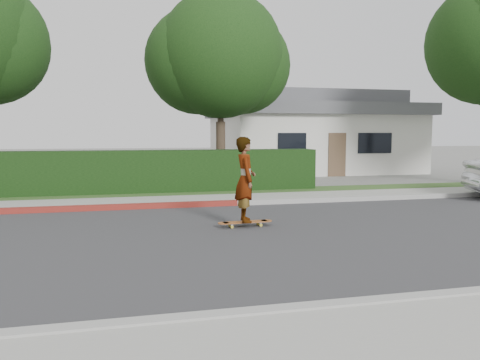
{
  "coord_description": "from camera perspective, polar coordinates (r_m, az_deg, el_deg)",
  "views": [
    {
      "loc": [
        -2.0,
        -8.85,
        2.06
      ],
      "look_at": [
        0.48,
        1.52,
        1.0
      ],
      "focal_mm": 35.0,
      "sensor_mm": 36.0,
      "label": 1
    }
  ],
  "objects": [
    {
      "name": "curb_near",
      "position": [
        5.52,
        9.05,
        -15.43
      ],
      "size": [
        60.0,
        0.2,
        0.15
      ],
      "primitive_type": "cube",
      "color": "#9E9E99",
      "rests_on": "ground"
    },
    {
      "name": "road",
      "position": [
        9.31,
        -0.72,
        -7.08
      ],
      "size": [
        60.0,
        8.0,
        0.01
      ],
      "primitive_type": "cube",
      "color": "#2D2D30",
      "rests_on": "ground"
    },
    {
      "name": "curb_red_section",
      "position": [
        13.44,
        -26.24,
        -3.39
      ],
      "size": [
        12.0,
        0.21,
        0.15
      ],
      "primitive_type": "cube",
      "color": "maroon",
      "rests_on": "ground"
    },
    {
      "name": "sidewalk_far",
      "position": [
        14.14,
        -5.19,
        -2.48
      ],
      "size": [
        60.0,
        1.6,
        0.12
      ],
      "primitive_type": "cube",
      "color": "gray",
      "rests_on": "ground"
    },
    {
      "name": "skateboard",
      "position": [
        10.37,
        0.65,
        -5.18
      ],
      "size": [
        1.25,
        0.31,
        0.11
      ],
      "rotation": [
        0.0,
        0.0,
        0.06
      ],
      "color": "gold",
      "rests_on": "ground"
    },
    {
      "name": "skateboarder",
      "position": [
        10.23,
        0.65,
        0.06
      ],
      "size": [
        0.5,
        0.71,
        1.87
      ],
      "primitive_type": "imported",
      "rotation": [
        0.0,
        0.0,
        1.49
      ],
      "color": "white",
      "rests_on": "skateboard"
    },
    {
      "name": "sidewalk_near",
      "position": [
        4.78,
        13.41,
        -19.2
      ],
      "size": [
        60.0,
        1.6,
        0.12
      ],
      "primitive_type": "cube",
      "color": "gray",
      "rests_on": "ground"
    },
    {
      "name": "house",
      "position": [
        26.79,
        8.51,
        5.68
      ],
      "size": [
        10.6,
        8.6,
        4.3
      ],
      "color": "beige",
      "rests_on": "ground"
    },
    {
      "name": "planting_strip",
      "position": [
        15.71,
        -6.03,
        -1.71
      ],
      "size": [
        60.0,
        1.6,
        0.1
      ],
      "primitive_type": "cube",
      "color": "#2D4C1E",
      "rests_on": "ground"
    },
    {
      "name": "ground",
      "position": [
        9.31,
        -0.72,
        -7.11
      ],
      "size": [
        120.0,
        120.0,
        0.0
      ],
      "primitive_type": "plane",
      "color": "slate",
      "rests_on": "ground"
    },
    {
      "name": "curb_far",
      "position": [
        13.26,
        -4.63,
        -2.96
      ],
      "size": [
        60.0,
        0.2,
        0.15
      ],
      "primitive_type": "cube",
      "color": "#9E9E99",
      "rests_on": "ground"
    },
    {
      "name": "tree_center",
      "position": [
        18.59,
        -2.57,
        14.46
      ],
      "size": [
        5.66,
        4.84,
        7.44
      ],
      "color": "#33261C",
      "rests_on": "ground"
    },
    {
      "name": "hedge",
      "position": [
        16.14,
        -16.96,
        0.77
      ],
      "size": [
        15.0,
        1.0,
        1.5
      ],
      "primitive_type": "cube",
      "color": "black",
      "rests_on": "ground"
    }
  ]
}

